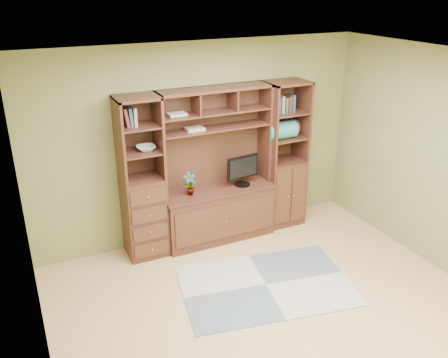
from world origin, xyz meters
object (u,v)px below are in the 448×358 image
right_tower (284,155)px  left_tower (142,180)px  center_hutch (218,168)px  monitor (243,165)px

right_tower → left_tower: bearing=180.0°
center_hutch → right_tower: size_ratio=1.00×
center_hutch → left_tower: size_ratio=1.00×
center_hutch → left_tower: (-1.00, 0.04, 0.00)m
right_tower → center_hutch: bearing=-177.8°
left_tower → monitor: size_ratio=3.60×
center_hutch → right_tower: (1.02, 0.04, 0.00)m
left_tower → center_hutch: bearing=-2.3°
left_tower → right_tower: 2.02m
left_tower → right_tower: same height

